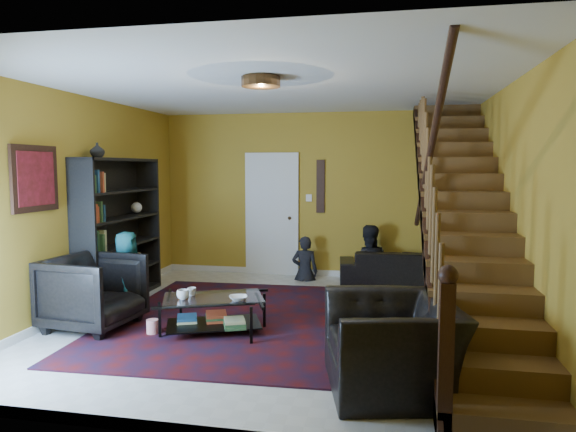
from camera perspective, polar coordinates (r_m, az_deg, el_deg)
name	(u,v)px	position (r m, az deg, el deg)	size (l,w,h in m)	color
floor	(278,322)	(6.38, -1.10, -11.66)	(5.50, 5.50, 0.00)	beige
room	(211,288)	(7.96, -8.53, -7.88)	(5.50, 5.50, 5.50)	#A47E24
staircase	(464,210)	(6.03, 18.99, 0.61)	(0.95, 5.02, 3.18)	brown
bookshelf	(120,232)	(7.58, -18.17, -1.73)	(0.35, 1.80, 2.00)	black
door	(272,216)	(8.95, -1.79, -0.01)	(0.82, 0.05, 2.05)	silver
framed_picture	(35,179)	(6.37, -26.31, 3.75)	(0.04, 0.74, 0.74)	maroon
wall_hanging	(321,186)	(8.77, 3.63, 3.31)	(0.14, 0.03, 0.90)	black
ceiling_fixture	(261,82)	(5.39, -3.02, 14.67)	(0.40, 0.40, 0.10)	#3F2814
rug	(245,319)	(6.46, -4.79, -11.36)	(3.24, 3.70, 0.02)	#3F0B0C
sofa	(400,268)	(8.41, 12.39, -5.61)	(1.92, 0.75, 0.56)	black
armchair_left	(94,292)	(6.43, -20.80, -7.91)	(0.92, 0.95, 0.86)	black
armchair_right	(391,345)	(4.55, 11.42, -13.86)	(1.17, 1.02, 0.76)	black
person_adult_a	(305,271)	(8.59, 1.88, -6.18)	(0.43, 0.28, 1.19)	black
person_adult_b	(368,268)	(8.47, 8.88, -5.69)	(0.68, 0.53, 1.40)	black
person_child	(127,273)	(6.86, -17.47, -6.09)	(0.52, 0.34, 1.07)	#175A58
coffee_table	(214,313)	(5.95, -8.27, -10.58)	(1.26, 1.00, 0.42)	black
cup_a	(183,295)	(5.85, -11.60, -8.55)	(0.13, 0.13, 0.11)	#999999
cup_b	(192,292)	(5.99, -10.63, -8.27)	(0.10, 0.10, 0.09)	#999999
bowl	(238,298)	(5.73, -5.55, -9.06)	(0.20, 0.20, 0.05)	#999999
vase	(97,150)	(7.10, -20.43, 6.88)	(0.18, 0.18, 0.19)	#999999
popcorn_bucket	(153,326)	(6.07, -14.82, -11.78)	(0.14, 0.14, 0.16)	red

